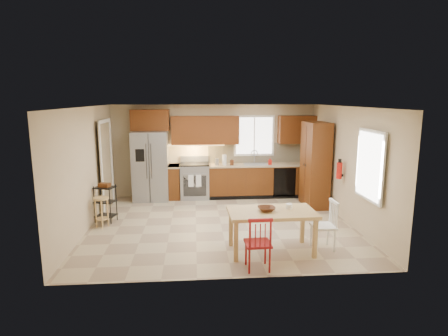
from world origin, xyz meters
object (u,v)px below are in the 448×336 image
range_stove (195,181)px  fire_extinguisher (339,171)px  pantry (315,165)px  table_bowl (266,211)px  bar_stool (102,212)px  soap_bottle (270,161)px  dining_table (271,232)px  table_jar (289,208)px  chair_red (258,242)px  utility_cart (106,203)px  chair_white (323,225)px  refrigerator (151,166)px

range_stove → fire_extinguisher: fire_extinguisher is taller
pantry → table_bowl: size_ratio=6.89×
bar_stool → table_bowl: bearing=-1.0°
pantry → soap_bottle: bearing=136.5°
range_stove → soap_bottle: size_ratio=4.82×
soap_bottle → dining_table: bearing=-100.9°
table_bowl → table_jar: table_jar is taller
soap_bottle → fire_extinguisher: fire_extinguisher is taller
soap_bottle → chair_red: size_ratio=0.22×
soap_bottle → dining_table: 3.76m
pantry → utility_cart: pantry is taller
chair_white → table_bowl: 1.09m
refrigerator → pantry: bearing=-12.6°
fire_extinguisher → chair_red: size_ratio=0.41×
refrigerator → table_jar: (2.81, -3.57, -0.14)m
table_jar → range_stove: bearing=114.5°
table_jar → soap_bottle: bearing=84.0°
pantry → table_bowl: pantry is taller
refrigerator → table_bowl: size_ratio=5.97×
pantry → bar_stool: pantry is taller
fire_extinguisher → dining_table: 2.61m
pantry → chair_white: pantry is taller
fire_extinguisher → utility_cart: 5.18m
pantry → table_bowl: (-1.75, -2.74, -0.31)m
fire_extinguisher → refrigerator: bearing=155.5°
range_stove → utility_cart: (-1.95, -1.82, -0.05)m
refrigerator → pantry: pantry is taller
range_stove → chair_red: range_stove is taller
soap_bottle → table_jar: (-0.37, -3.55, -0.22)m
refrigerator → table_bowl: bearing=-57.0°
chair_white → table_bowl: (-1.04, -0.05, 0.30)m
soap_bottle → range_stove: bearing=177.6°
soap_bottle → table_bowl: (-0.80, -3.64, -0.25)m
dining_table → table_bowl: bearing=178.5°
chair_white → fire_extinguisher: bearing=-30.2°
bar_stool → range_stove: bearing=73.2°
chair_white → utility_cart: bearing=64.9°
bar_stool → chair_white: bearing=5.4°
table_bowl → bar_stool: 3.56m
soap_bottle → table_bowl: 3.74m
refrigerator → dining_table: 4.46m
range_stove → fire_extinguisher: (3.18, -2.04, 0.64)m
refrigerator → soap_bottle: 3.18m
soap_bottle → table_jar: soap_bottle is taller
fire_extinguisher → dining_table: fire_extinguisher is taller
refrigerator → range_stove: bearing=3.0°
utility_cart → bar_stool: bearing=-73.3°
soap_bottle → pantry: bearing=-43.5°
chair_white → table_jar: (-0.62, 0.04, 0.33)m
table_bowl → bar_stool: table_bowl is taller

